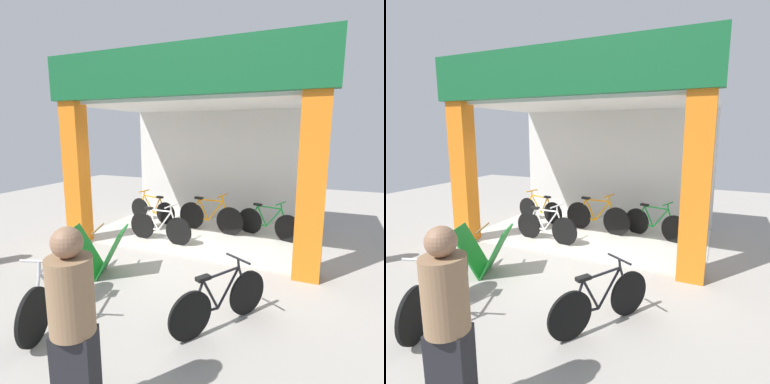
{
  "view_description": "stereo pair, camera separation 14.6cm",
  "coord_description": "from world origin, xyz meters",
  "views": [
    {
      "loc": [
        2.58,
        -5.31,
        2.39
      ],
      "look_at": [
        0.0,
        0.75,
        1.15
      ],
      "focal_mm": 30.0,
      "sensor_mm": 36.0,
      "label": 1
    },
    {
      "loc": [
        2.71,
        -5.25,
        2.39
      ],
      "look_at": [
        0.0,
        0.75,
        1.15
      ],
      "focal_mm": 30.0,
      "sensor_mm": 36.0,
      "label": 2
    }
  ],
  "objects": [
    {
      "name": "ground_plane",
      "position": [
        0.0,
        0.0,
        0.0
      ],
      "size": [
        18.33,
        18.33,
        0.0
      ],
      "primitive_type": "plane",
      "color": "#9E9991",
      "rests_on": "ground"
    },
    {
      "name": "bicycle_parked_0",
      "position": [
        -0.53,
        -2.49,
        0.37
      ],
      "size": [
        0.62,
        1.61,
        0.93
      ],
      "color": "black",
      "rests_on": "ground"
    },
    {
      "name": "shop_facade",
      "position": [
        0.0,
        1.48,
        2.04
      ],
      "size": [
        5.36,
        3.31,
        3.85
      ],
      "color": "beige",
      "rests_on": "ground"
    },
    {
      "name": "bicycle_inside_3",
      "position": [
        0.05,
        1.73,
        0.38
      ],
      "size": [
        1.7,
        0.47,
        0.94
      ],
      "color": "black",
      "rests_on": "ground"
    },
    {
      "name": "pedestrian_1",
      "position": [
        0.86,
        -3.61,
        0.89
      ],
      "size": [
        0.43,
        0.43,
        1.71
      ],
      "color": "black",
      "rests_on": "ground"
    },
    {
      "name": "sandwich_board_sign",
      "position": [
        -0.86,
        -1.22,
        0.41
      ],
      "size": [
        1.04,
        0.85,
        0.83
      ],
      "color": "#197226",
      "rests_on": "ground"
    },
    {
      "name": "bicycle_inside_0",
      "position": [
        -1.66,
        1.95,
        0.33
      ],
      "size": [
        1.49,
        0.44,
        0.83
      ],
      "color": "black",
      "rests_on": "ground"
    },
    {
      "name": "bicycle_inside_1",
      "position": [
        1.42,
        1.83,
        0.35
      ],
      "size": [
        1.51,
        0.57,
        0.87
      ],
      "color": "black",
      "rests_on": "ground"
    },
    {
      "name": "bicycle_inside_2",
      "position": [
        -0.72,
        0.62,
        0.34
      ],
      "size": [
        1.56,
        0.43,
        0.86
      ],
      "color": "black",
      "rests_on": "ground"
    },
    {
      "name": "bicycle_parked_1",
      "position": [
        1.48,
        -1.83,
        0.33
      ],
      "size": [
        0.82,
        1.32,
        0.84
      ],
      "color": "black",
      "rests_on": "ground"
    }
  ]
}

